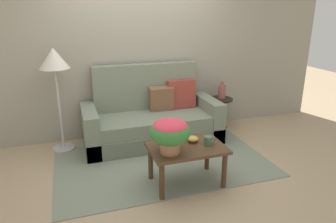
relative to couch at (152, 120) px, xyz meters
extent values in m
plane|color=tan|center=(-0.07, -0.73, -0.34)|extent=(14.00, 14.00, 0.00)
cube|color=gray|center=(-0.07, 0.46, 1.04)|extent=(6.40, 0.12, 2.76)
cube|color=gray|center=(-0.07, -0.75, -0.33)|extent=(2.73, 1.66, 0.01)
cube|color=#626B59|center=(-0.02, -0.07, -0.22)|extent=(2.01, 0.86, 0.24)
cube|color=slate|center=(-0.02, -0.10, 0.00)|extent=(1.61, 0.78, 0.20)
cube|color=slate|center=(-0.02, 0.28, 0.34)|extent=(1.61, 0.16, 0.92)
cube|color=slate|center=(-0.92, -0.07, -0.03)|extent=(0.20, 0.86, 0.62)
cube|color=slate|center=(0.89, -0.07, -0.03)|extent=(0.20, 0.86, 0.62)
cube|color=brown|center=(0.18, 0.11, 0.28)|extent=(0.37, 0.21, 0.37)
cube|color=#93382D|center=(0.52, 0.13, 0.32)|extent=(0.45, 0.17, 0.45)
cylinder|color=#442D1B|center=(-0.32, -1.55, -0.12)|extent=(0.06, 0.06, 0.43)
cylinder|color=#442D1B|center=(0.41, -1.55, -0.12)|extent=(0.06, 0.06, 0.43)
cylinder|color=#442D1B|center=(-0.32, -1.10, -0.12)|extent=(0.06, 0.06, 0.43)
cylinder|color=#442D1B|center=(0.41, -1.10, -0.12)|extent=(0.06, 0.06, 0.43)
cube|color=#4C331E|center=(0.04, -1.32, 0.12)|extent=(0.85, 0.56, 0.03)
cylinder|color=black|center=(1.22, 0.13, -0.32)|extent=(0.25, 0.25, 0.03)
cylinder|color=black|center=(1.22, 0.13, -0.08)|extent=(0.05, 0.05, 0.47)
cylinder|color=black|center=(1.22, 0.13, 0.17)|extent=(0.39, 0.39, 0.03)
cylinder|color=#B2B2B7|center=(-1.30, 0.09, -0.32)|extent=(0.31, 0.31, 0.03)
cylinder|color=#B2B2B7|center=(-1.30, 0.09, 0.27)|extent=(0.03, 0.03, 1.15)
cone|color=beige|center=(-1.30, 0.09, 0.98)|extent=(0.40, 0.40, 0.28)
cylinder|color=#A36B4C|center=(-0.19, -1.41, 0.21)|extent=(0.22, 0.22, 0.15)
ellipsoid|color=#337533|center=(-0.19, -1.41, 0.37)|extent=(0.43, 0.43, 0.27)
ellipsoid|color=#DB384C|center=(-0.19, -1.41, 0.44)|extent=(0.37, 0.37, 0.15)
cylinder|color=#3D664C|center=(0.29, -1.35, 0.18)|extent=(0.10, 0.10, 0.10)
torus|color=#3D664C|center=(0.35, -1.35, 0.18)|extent=(0.07, 0.01, 0.07)
cylinder|color=gold|center=(0.15, -1.22, 0.14)|extent=(0.05, 0.05, 0.02)
ellipsoid|color=gold|center=(0.15, -1.22, 0.17)|extent=(0.14, 0.14, 0.06)
cylinder|color=#934C42|center=(1.24, 0.15, 0.29)|extent=(0.12, 0.12, 0.21)
cylinder|color=#934C42|center=(1.24, 0.15, 0.44)|extent=(0.06, 0.06, 0.07)
camera|label=1|loc=(-1.15, -4.27, 1.61)|focal=33.12mm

